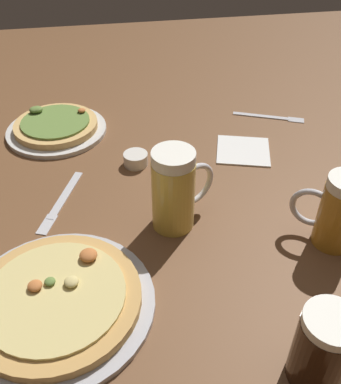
{
  "coord_description": "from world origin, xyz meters",
  "views": [
    {
      "loc": [
        -0.13,
        -0.73,
        0.62
      ],
      "look_at": [
        0.0,
        0.0,
        0.02
      ],
      "focal_mm": 41.2,
      "sensor_mm": 36.0,
      "label": 1
    }
  ],
  "objects_px": {
    "knife_right": "(61,201)",
    "fork_spare": "(270,117)",
    "beer_mug_amber": "(338,212)",
    "napkin_folded": "(243,150)",
    "beer_mug_pale": "(323,346)",
    "pizza_plate_far": "(56,127)",
    "pizza_plate_near": "(57,301)",
    "ramekin_butter": "(136,159)",
    "beer_mug_dark": "(175,190)"
  },
  "relations": [
    {
      "from": "beer_mug_dark",
      "to": "beer_mug_pale",
      "type": "distance_m",
      "value": 0.39
    },
    {
      "from": "pizza_plate_near",
      "to": "beer_mug_pale",
      "type": "xyz_separation_m",
      "value": [
        0.38,
        -0.18,
        0.05
      ]
    },
    {
      "from": "napkin_folded",
      "to": "knife_right",
      "type": "distance_m",
      "value": 0.47
    },
    {
      "from": "beer_mug_amber",
      "to": "beer_mug_pale",
      "type": "distance_m",
      "value": 0.29
    },
    {
      "from": "pizza_plate_near",
      "to": "beer_mug_amber",
      "type": "distance_m",
      "value": 0.53
    },
    {
      "from": "pizza_plate_near",
      "to": "fork_spare",
      "type": "xyz_separation_m",
      "value": [
        0.58,
        0.56,
        -0.01
      ]
    },
    {
      "from": "pizza_plate_far",
      "to": "beer_mug_amber",
      "type": "bearing_deg",
      "value": -43.32
    },
    {
      "from": "pizza_plate_near",
      "to": "beer_mug_dark",
      "type": "bearing_deg",
      "value": 36.63
    },
    {
      "from": "beer_mug_pale",
      "to": "ramekin_butter",
      "type": "height_order",
      "value": "beer_mug_pale"
    },
    {
      "from": "knife_right",
      "to": "fork_spare",
      "type": "height_order",
      "value": "same"
    },
    {
      "from": "beer_mug_pale",
      "to": "napkin_folded",
      "type": "bearing_deg",
      "value": 82.94
    },
    {
      "from": "beer_mug_pale",
      "to": "ramekin_butter",
      "type": "xyz_separation_m",
      "value": [
        -0.2,
        0.58,
        -0.05
      ]
    },
    {
      "from": "ramekin_butter",
      "to": "fork_spare",
      "type": "distance_m",
      "value": 0.43
    },
    {
      "from": "beer_mug_pale",
      "to": "napkin_folded",
      "type": "distance_m",
      "value": 0.6
    },
    {
      "from": "beer_mug_amber",
      "to": "beer_mug_pale",
      "type": "relative_size",
      "value": 1.12
    },
    {
      "from": "pizza_plate_far",
      "to": "beer_mug_pale",
      "type": "distance_m",
      "value": 0.86
    },
    {
      "from": "beer_mug_pale",
      "to": "fork_spare",
      "type": "bearing_deg",
      "value": 74.88
    },
    {
      "from": "pizza_plate_far",
      "to": "fork_spare",
      "type": "relative_size",
      "value": 1.38
    },
    {
      "from": "pizza_plate_near",
      "to": "napkin_folded",
      "type": "relative_size",
      "value": 2.52
    },
    {
      "from": "beer_mug_amber",
      "to": "napkin_folded",
      "type": "distance_m",
      "value": 0.35
    },
    {
      "from": "napkin_folded",
      "to": "beer_mug_dark",
      "type": "bearing_deg",
      "value": -133.34
    },
    {
      "from": "beer_mug_dark",
      "to": "beer_mug_amber",
      "type": "bearing_deg",
      "value": -19.52
    },
    {
      "from": "beer_mug_pale",
      "to": "fork_spare",
      "type": "distance_m",
      "value": 0.77
    },
    {
      "from": "beer_mug_pale",
      "to": "ramekin_butter",
      "type": "distance_m",
      "value": 0.61
    },
    {
      "from": "beer_mug_dark",
      "to": "beer_mug_amber",
      "type": "distance_m",
      "value": 0.31
    },
    {
      "from": "pizza_plate_near",
      "to": "beer_mug_dark",
      "type": "xyz_separation_m",
      "value": [
        0.23,
        0.17,
        0.07
      ]
    },
    {
      "from": "ramekin_butter",
      "to": "napkin_folded",
      "type": "distance_m",
      "value": 0.27
    },
    {
      "from": "napkin_folded",
      "to": "fork_spare",
      "type": "distance_m",
      "value": 0.2
    },
    {
      "from": "knife_right",
      "to": "fork_spare",
      "type": "xyz_separation_m",
      "value": [
        0.58,
        0.28,
        0.0
      ]
    },
    {
      "from": "pizza_plate_near",
      "to": "knife_right",
      "type": "height_order",
      "value": "pizza_plate_near"
    },
    {
      "from": "beer_mug_amber",
      "to": "pizza_plate_near",
      "type": "bearing_deg",
      "value": -172.4
    },
    {
      "from": "napkin_folded",
      "to": "pizza_plate_far",
      "type": "bearing_deg",
      "value": 159.38
    },
    {
      "from": "beer_mug_pale",
      "to": "napkin_folded",
      "type": "xyz_separation_m",
      "value": [
        0.07,
        0.59,
        -0.06
      ]
    },
    {
      "from": "pizza_plate_near",
      "to": "knife_right",
      "type": "distance_m",
      "value": 0.28
    },
    {
      "from": "beer_mug_dark",
      "to": "napkin_folded",
      "type": "distance_m",
      "value": 0.33
    },
    {
      "from": "ramekin_butter",
      "to": "napkin_folded",
      "type": "relative_size",
      "value": 0.45
    },
    {
      "from": "beer_mug_pale",
      "to": "knife_right",
      "type": "relative_size",
      "value": 0.66
    },
    {
      "from": "pizza_plate_near",
      "to": "pizza_plate_far",
      "type": "bearing_deg",
      "value": 91.7
    },
    {
      "from": "beer_mug_amber",
      "to": "ramekin_butter",
      "type": "relative_size",
      "value": 2.6
    },
    {
      "from": "beer_mug_dark",
      "to": "pizza_plate_near",
      "type": "bearing_deg",
      "value": -143.37
    },
    {
      "from": "pizza_plate_far",
      "to": "napkin_folded",
      "type": "xyz_separation_m",
      "value": [
        0.47,
        -0.18,
        -0.01
      ]
    },
    {
      "from": "pizza_plate_near",
      "to": "ramekin_butter",
      "type": "height_order",
      "value": "pizza_plate_near"
    },
    {
      "from": "napkin_folded",
      "to": "knife_right",
      "type": "bearing_deg",
      "value": -164.55
    },
    {
      "from": "beer_mug_pale",
      "to": "beer_mug_dark",
      "type": "bearing_deg",
      "value": 112.17
    },
    {
      "from": "pizza_plate_far",
      "to": "beer_mug_dark",
      "type": "bearing_deg",
      "value": -58.44
    },
    {
      "from": "pizza_plate_near",
      "to": "fork_spare",
      "type": "height_order",
      "value": "pizza_plate_near"
    },
    {
      "from": "beer_mug_amber",
      "to": "napkin_folded",
      "type": "relative_size",
      "value": 1.17
    },
    {
      "from": "pizza_plate_far",
      "to": "knife_right",
      "type": "xyz_separation_m",
      "value": [
        0.02,
        -0.3,
        -0.01
      ]
    },
    {
      "from": "beer_mug_dark",
      "to": "beer_mug_pale",
      "type": "relative_size",
      "value": 1.29
    },
    {
      "from": "beer_mug_pale",
      "to": "ramekin_butter",
      "type": "relative_size",
      "value": 2.31
    }
  ]
}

